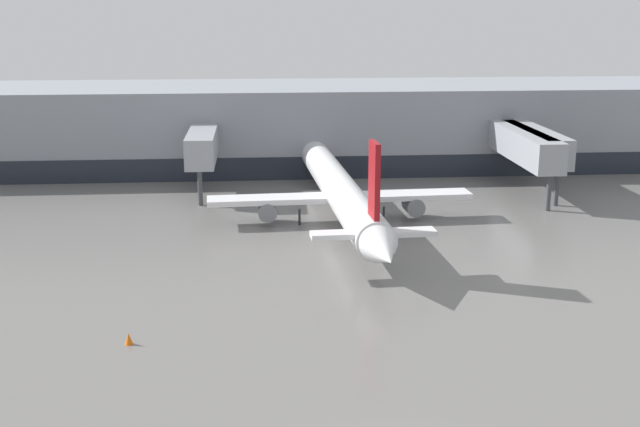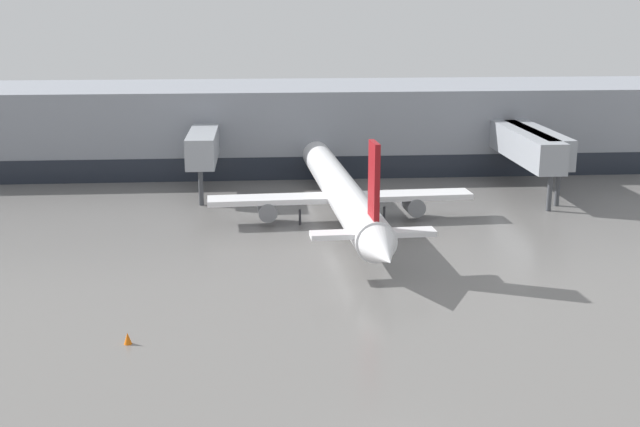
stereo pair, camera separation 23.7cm
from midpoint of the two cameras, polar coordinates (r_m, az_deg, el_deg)
terminal_building at (r=90.31m, az=-0.74°, el=6.28°), size 160.00×31.27×9.00m
parked_jet_0 at (r=66.84m, az=1.60°, el=1.60°), size 22.23×39.38×9.05m
traffic_cone_0 at (r=44.61m, az=-13.37°, el=-8.63°), size 0.43×0.43×0.65m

